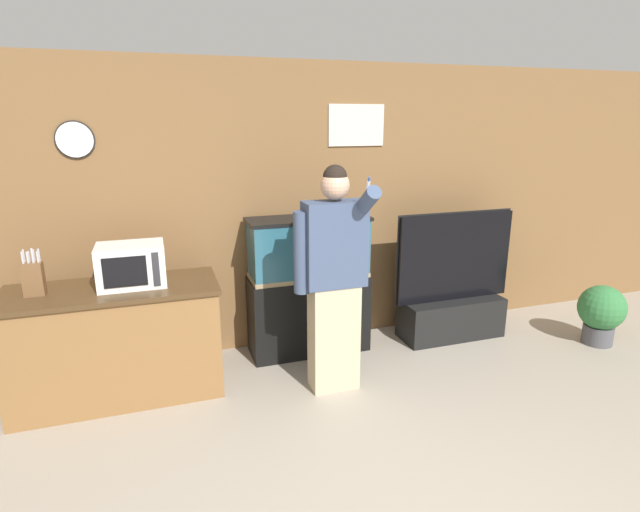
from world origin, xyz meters
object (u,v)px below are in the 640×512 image
at_px(counter_island, 117,342).
at_px(aquarium_on_stand, 309,286).
at_px(person_standing, 333,278).
at_px(potted_plant, 601,312).
at_px(knife_block, 33,278).
at_px(tv_on_stand, 452,301).
at_px(microwave, 131,265).

distance_m(counter_island, aquarium_on_stand, 1.67).
xyz_separation_m(person_standing, potted_plant, (2.71, -0.05, -0.61)).
relative_size(counter_island, knife_block, 4.56).
xyz_separation_m(counter_island, aquarium_on_stand, (1.63, 0.28, 0.19)).
bearing_deg(tv_on_stand, microwave, -177.62).
height_order(counter_island, microwave, microwave).
height_order(microwave, knife_block, knife_block).
relative_size(knife_block, person_standing, 0.19).
distance_m(person_standing, potted_plant, 2.78).
bearing_deg(potted_plant, aquarium_on_stand, 164.41).
bearing_deg(counter_island, potted_plant, -6.19).
xyz_separation_m(knife_block, person_standing, (2.11, -0.43, -0.08)).
relative_size(person_standing, potted_plant, 3.07).
relative_size(microwave, knife_block, 1.42).
bearing_deg(knife_block, counter_island, -0.86).
relative_size(aquarium_on_stand, person_standing, 0.71).
distance_m(aquarium_on_stand, tv_on_stand, 1.47).
bearing_deg(aquarium_on_stand, knife_block, -172.66).
height_order(microwave, person_standing, person_standing).
relative_size(counter_island, tv_on_stand, 1.24).
bearing_deg(potted_plant, microwave, 173.35).
relative_size(knife_block, potted_plant, 0.59).
bearing_deg(microwave, aquarium_on_stand, 10.22).
relative_size(microwave, person_standing, 0.27).
xyz_separation_m(counter_island, microwave, (0.16, 0.02, 0.60)).
bearing_deg(microwave, person_standing, -16.76).
distance_m(aquarium_on_stand, potted_plant, 2.81).
xyz_separation_m(microwave, potted_plant, (4.17, -0.49, -0.72)).
distance_m(microwave, person_standing, 1.52).
bearing_deg(tv_on_stand, aquarium_on_stand, 174.23).
xyz_separation_m(counter_island, person_standing, (1.61, -0.42, 0.49)).
height_order(knife_block, aquarium_on_stand, aquarium_on_stand).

